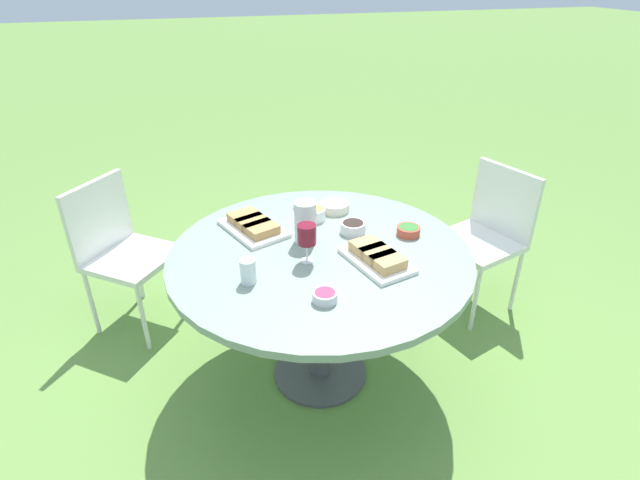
{
  "coord_description": "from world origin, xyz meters",
  "views": [
    {
      "loc": [
        0.58,
        1.91,
        1.94
      ],
      "look_at": [
        0.0,
        0.0,
        0.82
      ],
      "focal_mm": 28.0,
      "sensor_mm": 36.0,
      "label": 1
    }
  ],
  "objects": [
    {
      "name": "platter_bread_main",
      "position": [
        -0.21,
        0.17,
        0.79
      ],
      "size": [
        0.27,
        0.38,
        0.07
      ],
      "color": "white",
      "rests_on": "dining_table"
    },
    {
      "name": "dining_table",
      "position": [
        0.0,
        0.0,
        0.67
      ],
      "size": [
        1.41,
        1.41,
        0.76
      ],
      "color": "#4C4C51",
      "rests_on": "ground_plane"
    },
    {
      "name": "bowl_fries",
      "position": [
        -0.06,
        -0.33,
        0.8
      ],
      "size": [
        0.12,
        0.12,
        0.06
      ],
      "color": "white",
      "rests_on": "dining_table"
    },
    {
      "name": "bowl_olives",
      "position": [
        -0.21,
        -0.13,
        0.79
      ],
      "size": [
        0.12,
        0.12,
        0.05
      ],
      "color": "silver",
      "rests_on": "dining_table"
    },
    {
      "name": "handbag",
      "position": [
        -0.84,
        -0.98,
        0.13
      ],
      "size": [
        0.3,
        0.14,
        0.37
      ],
      "color": "maroon",
      "rests_on": "ground_plane"
    },
    {
      "name": "bowl_dip_cream",
      "position": [
        -0.2,
        -0.39,
        0.79
      ],
      "size": [
        0.15,
        0.15,
        0.05
      ],
      "color": "beige",
      "rests_on": "dining_table"
    },
    {
      "name": "bowl_salad",
      "position": [
        -0.46,
        -0.03,
        0.79
      ],
      "size": [
        0.11,
        0.11,
        0.04
      ],
      "color": "#B74733",
      "rests_on": "dining_table"
    },
    {
      "name": "cup_water_near",
      "position": [
        0.36,
        0.16,
        0.82
      ],
      "size": [
        0.07,
        0.07,
        0.11
      ],
      "color": "silver",
      "rests_on": "dining_table"
    },
    {
      "name": "chair_near_right",
      "position": [
        0.96,
        -0.79,
        0.52
      ],
      "size": [
        0.6,
        0.61,
        0.89
      ],
      "color": "silver",
      "rests_on": "ground_plane"
    },
    {
      "name": "water_pitcher",
      "position": [
        0.04,
        -0.11,
        0.87
      ],
      "size": [
        0.11,
        0.11,
        0.21
      ],
      "color": "silver",
      "rests_on": "dining_table"
    },
    {
      "name": "bowl_dip_red",
      "position": [
        0.09,
        0.38,
        0.79
      ],
      "size": [
        0.1,
        0.1,
        0.04
      ],
      "color": "silver",
      "rests_on": "dining_table"
    },
    {
      "name": "platter_charcuterie",
      "position": [
        0.26,
        -0.29,
        0.79
      ],
      "size": [
        0.33,
        0.41,
        0.06
      ],
      "color": "white",
      "rests_on": "dining_table"
    },
    {
      "name": "ground_plane",
      "position": [
        0.0,
        0.0,
        0.0
      ],
      "size": [
        40.0,
        40.0,
        0.0
      ],
      "primitive_type": "plane",
      "color": "#668E42"
    },
    {
      "name": "chair_near_left",
      "position": [
        -1.17,
        -0.35,
        0.52
      ],
      "size": [
        0.53,
        0.54,
        0.89
      ],
      "color": "silver",
      "rests_on": "ground_plane"
    },
    {
      "name": "wine_glass",
      "position": [
        0.08,
        0.07,
        0.89
      ],
      "size": [
        0.08,
        0.08,
        0.18
      ],
      "color": "silver",
      "rests_on": "dining_table"
    }
  ]
}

